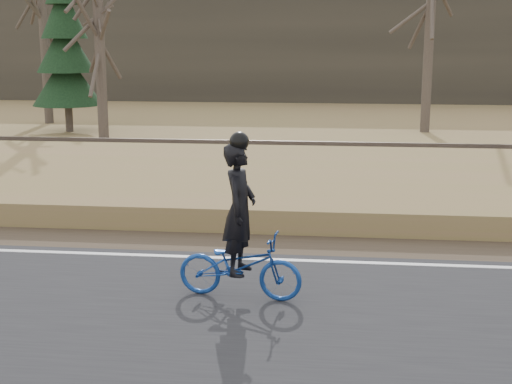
# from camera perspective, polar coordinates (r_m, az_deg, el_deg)

# --- Properties ---
(ground) EXTENTS (120.00, 120.00, 0.00)m
(ground) POSITION_cam_1_polar(r_m,az_deg,el_deg) (12.34, -18.44, -5.07)
(ground) COLOR brown
(ground) RESTS_ON ground
(edge_line) EXTENTS (120.00, 0.12, 0.01)m
(edge_line) POSITION_cam_1_polar(r_m,az_deg,el_deg) (12.49, -18.08, -4.52)
(edge_line) COLOR silver
(edge_line) RESTS_ON road
(shoulder) EXTENTS (120.00, 1.60, 0.04)m
(shoulder) POSITION_cam_1_polar(r_m,az_deg,el_deg) (13.38, -16.33, -3.49)
(shoulder) COLOR #473A2B
(shoulder) RESTS_ON ground
(embankment) EXTENTS (120.00, 5.00, 0.44)m
(embankment) POSITION_cam_1_polar(r_m,az_deg,el_deg) (16.06, -12.32, 0.08)
(embankment) COLOR brown
(embankment) RESTS_ON ground
(ballast) EXTENTS (120.00, 3.00, 0.45)m
(ballast) POSITION_cam_1_polar(r_m,az_deg,el_deg) (19.63, -8.83, 2.45)
(ballast) COLOR slate
(ballast) RESTS_ON ground
(railroad) EXTENTS (120.00, 2.40, 0.29)m
(railroad) POSITION_cam_1_polar(r_m,az_deg,el_deg) (19.58, -8.86, 3.32)
(railroad) COLOR black
(railroad) RESTS_ON ballast
(treeline_backdrop) EXTENTS (120.00, 4.00, 6.00)m
(treeline_backdrop) POSITION_cam_1_polar(r_m,az_deg,el_deg) (40.98, -0.85, 11.61)
(treeline_backdrop) COLOR #383328
(treeline_backdrop) RESTS_ON ground
(cyclist) EXTENTS (1.78, 0.82, 2.28)m
(cyclist) POSITION_cam_1_polar(r_m,az_deg,el_deg) (9.65, -1.31, -4.26)
(cyclist) COLOR navy
(cyclist) RESTS_ON road
(bare_tree_left) EXTENTS (0.36, 0.36, 8.25)m
(bare_tree_left) POSITION_cam_1_polar(r_m,az_deg,el_deg) (30.83, -16.66, 12.93)
(bare_tree_left) COLOR brown
(bare_tree_left) RESTS_ON ground
(bare_tree_near_left) EXTENTS (0.36, 0.36, 6.51)m
(bare_tree_near_left) POSITION_cam_1_polar(r_m,az_deg,el_deg) (25.76, -12.40, 11.42)
(bare_tree_near_left) COLOR brown
(bare_tree_near_left) RESTS_ON ground
(bare_tree_center) EXTENTS (0.36, 0.36, 8.91)m
(bare_tree_center) POSITION_cam_1_polar(r_m,az_deg,el_deg) (27.61, 13.80, 13.90)
(bare_tree_center) COLOR brown
(bare_tree_center) RESTS_ON ground
(conifer) EXTENTS (2.60, 2.60, 6.65)m
(conifer) POSITION_cam_1_polar(r_m,az_deg,el_deg) (27.91, -15.03, 11.12)
(conifer) COLOR brown
(conifer) RESTS_ON ground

